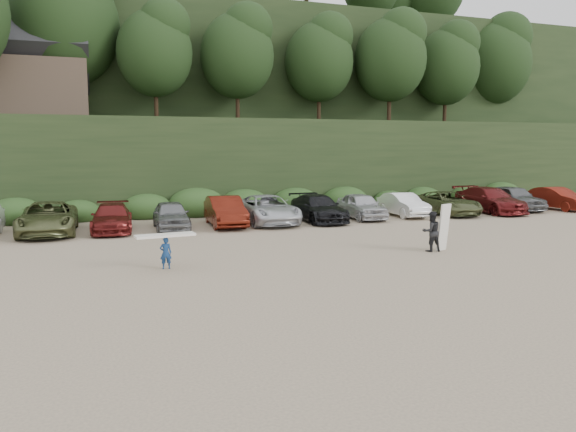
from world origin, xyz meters
name	(u,v)px	position (x,y,z in m)	size (l,w,h in m)	color
ground	(326,258)	(0.00, 0.00, 0.00)	(120.00, 120.00, 0.00)	tan
hillside_backdrop	(170,72)	(-0.26, 35.93, 11.22)	(90.00, 41.50, 28.00)	black
parked_cars	(297,209)	(2.64, 9.92, 0.76)	(39.45, 5.93, 1.64)	silver
child_surfer	(166,245)	(-6.02, 0.29, 0.84)	(2.10, 0.76, 1.23)	navy
adult_surfer	(432,231)	(4.64, -0.17, 0.83)	(1.28, 0.68, 1.94)	black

